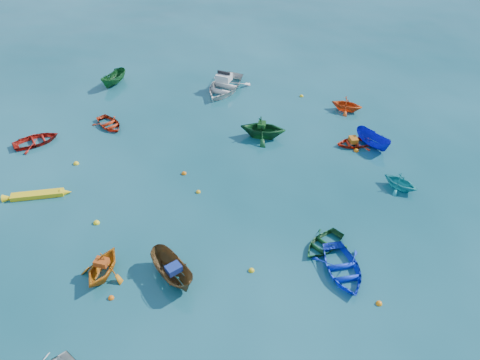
{
  "coord_description": "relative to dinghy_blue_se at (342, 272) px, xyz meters",
  "views": [
    {
      "loc": [
        -1.27,
        -18.59,
        19.23
      ],
      "look_at": [
        0.0,
        5.0,
        0.4
      ],
      "focal_mm": 35.0,
      "sensor_mm": 36.0,
      "label": 1
    }
  ],
  "objects": [
    {
      "name": "buoy_ye_e",
      "position": [
        0.87,
        19.25,
        0.0
      ],
      "size": [
        0.33,
        0.33,
        0.33
      ],
      "primitive_type": "sphere",
      "color": "gold",
      "rests_on": "ground"
    },
    {
      "name": "dinghy_orange_far",
      "position": [
        4.12,
        16.74,
        0.0
      ],
      "size": [
        3.18,
        3.02,
        1.31
      ],
      "primitive_type": "imported",
      "rotation": [
        0.0,
        0.0,
        1.11
      ],
      "color": "#D74A14",
      "rests_on": "ground"
    },
    {
      "name": "buoy_or_c",
      "position": [
        -8.7,
        8.98,
        0.0
      ],
      "size": [
        0.35,
        0.35,
        0.35
      ],
      "primitive_type": "sphere",
      "color": "#D0670B",
      "rests_on": "ground"
    },
    {
      "name": "dinghy_orange_w",
      "position": [
        -12.55,
        0.53,
        0.0
      ],
      "size": [
        3.14,
        3.39,
        1.47
      ],
      "primitive_type": "imported",
      "rotation": [
        0.0,
        0.0,
        -0.31
      ],
      "color": "orange",
      "rests_on": "ground"
    },
    {
      "name": "dinghy_green_e",
      "position": [
        -0.65,
        1.89,
        0.0
      ],
      "size": [
        3.43,
        3.35,
        0.58
      ],
      "primitive_type": "imported",
      "rotation": [
        0.0,
        0.0,
        -0.85
      ],
      "color": "#0F441C",
      "rests_on": "ground"
    },
    {
      "name": "kayak_yellow",
      "position": [
        -17.83,
        7.13,
        0.0
      ],
      "size": [
        3.95,
        1.01,
        0.39
      ],
      "primitive_type": null,
      "rotation": [
        0.0,
        0.0,
        1.68
      ],
      "color": "yellow",
      "rests_on": "ground"
    },
    {
      "name": "dinghy_cyan_se",
      "position": [
        5.26,
        6.74,
        0.0
      ],
      "size": [
        2.99,
        2.99,
        1.2
      ],
      "primitive_type": "imported",
      "rotation": [
        0.0,
        0.0,
        0.77
      ],
      "color": "teal",
      "rests_on": "ground"
    },
    {
      "name": "tarp_green_b",
      "position": [
        -3.1,
        13.22,
        1.05
      ],
      "size": [
        0.69,
        0.82,
        0.34
      ],
      "primitive_type": "cube",
      "rotation": [
        0.0,
        0.0,
        1.33
      ],
      "color": "#104013",
      "rests_on": "dinghy_green_n"
    },
    {
      "name": "sampan_green_far",
      "position": [
        -15.34,
        22.36,
        0.0
      ],
      "size": [
        2.44,
        3.32,
        1.21
      ],
      "primitive_type": "imported",
      "rotation": [
        0.0,
        0.0,
        -0.46
      ],
      "color": "#135321",
      "rests_on": "ground"
    },
    {
      "name": "buoy_or_a",
      "position": [
        -11.94,
        -1.04,
        0.0
      ],
      "size": [
        0.31,
        0.31,
        0.31
      ],
      "primitive_type": "sphere",
      "color": "#E7600C",
      "rests_on": "ground"
    },
    {
      "name": "buoy_ye_d",
      "position": [
        -16.18,
        10.5,
        0.0
      ],
      "size": [
        0.39,
        0.39,
        0.39
      ],
      "primitive_type": "sphere",
      "color": "yellow",
      "rests_on": "ground"
    },
    {
      "name": "buoy_ye_c",
      "position": [
        -7.71,
        7.0,
        0.0
      ],
      "size": [
        0.31,
        0.31,
        0.31
      ],
      "primitive_type": "sphere",
      "color": "gold",
      "rests_on": "ground"
    },
    {
      "name": "sampan_brown_mid",
      "position": [
        -8.89,
        0.11,
        0.0
      ],
      "size": [
        3.01,
        3.61,
        1.34
      ],
      "primitive_type": "imported",
      "rotation": [
        0.0,
        0.0,
        0.59
      ],
      "color": "brown",
      "rests_on": "ground"
    },
    {
      "name": "tarp_blue_a",
      "position": [
        -8.8,
        -0.02,
        0.85
      ],
      "size": [
        0.95,
        0.9,
        0.37
      ],
      "primitive_type": "cube",
      "rotation": [
        0.0,
        0.0,
        0.59
      ],
      "color": "navy",
      "rests_on": "sampan_brown_mid"
    },
    {
      "name": "tarp_orange_a",
      "position": [
        -12.53,
        0.57,
        0.9
      ],
      "size": [
        0.82,
        0.71,
        0.34
      ],
      "primitive_type": "cube",
      "rotation": [
        0.0,
        0.0,
        -0.31
      ],
      "color": "#B64412",
      "rests_on": "dinghy_orange_w"
    },
    {
      "name": "dinghy_red_far",
      "position": [
        -14.67,
        15.36,
        0.0
      ],
      "size": [
        3.35,
        3.49,
        0.59
      ],
      "primitive_type": "imported",
      "rotation": [
        0.0,
        0.0,
        0.66
      ],
      "color": "red",
      "rests_on": "ground"
    },
    {
      "name": "buoy_or_b",
      "position": [
        1.38,
        -2.09,
        0.0
      ],
      "size": [
        0.32,
        0.32,
        0.32
      ],
      "primitive_type": "sphere",
      "color": "orange",
      "rests_on": "ground"
    },
    {
      "name": "sampan_blue_far",
      "position": [
        4.82,
        11.61,
        0.0
      ],
      "size": [
        2.57,
        3.2,
        1.18
      ],
      "primitive_type": "imported",
      "rotation": [
        0.0,
        0.0,
        0.55
      ],
      "color": "#0E13B8",
      "rests_on": "ground"
    },
    {
      "name": "buoy_ye_b",
      "position": [
        -13.68,
        4.48,
        0.0
      ],
      "size": [
        0.38,
        0.38,
        0.38
      ],
      "primitive_type": "sphere",
      "color": "yellow",
      "rests_on": "ground"
    },
    {
      "name": "tarp_orange_b",
      "position": [
        3.45,
        11.79,
        0.45
      ],
      "size": [
        0.61,
        0.76,
        0.35
      ],
      "primitive_type": "cube",
      "rotation": [
        0.0,
        0.0,
        -1.48
      ],
      "color": "#C06313",
      "rests_on": "dinghy_red_ne"
    },
    {
      "name": "buoy_or_d",
      "position": [
        4.91,
        13.41,
        0.0
      ],
      "size": [
        0.32,
        0.32,
        0.32
      ],
      "primitive_type": "sphere",
      "color": "orange",
      "rests_on": "ground"
    },
    {
      "name": "buoy_or_e",
      "position": [
        3.52,
        11.0,
        0.0
      ],
      "size": [
        0.38,
        0.38,
        0.38
      ],
      "primitive_type": "sphere",
      "color": "#D3670B",
      "rests_on": "ground"
    },
    {
      "name": "buoy_ye_a",
      "position": [
        -4.79,
        0.36,
        0.0
      ],
      "size": [
        0.33,
        0.33,
        0.33
      ],
      "primitive_type": "sphere",
      "color": "gold",
      "rests_on": "ground"
    },
    {
      "name": "motorboat_white",
      "position": [
        -5.67,
        20.75,
        0.0
      ],
      "size": [
        5.5,
        6.18,
        1.66
      ],
      "primitive_type": "imported",
      "rotation": [
        0.0,
        0.0,
        -0.45
      ],
      "color": "silver",
      "rests_on": "ground"
    },
    {
      "name": "dinghy_blue_se",
      "position": [
        0.0,
        0.0,
        0.0
      ],
      "size": [
        3.08,
        3.99,
        0.77
      ],
      "primitive_type": "imported",
      "rotation": [
        0.0,
        0.0,
        0.12
      ],
      "color": "#1131D7",
      "rests_on": "ground"
    },
    {
      "name": "dinghy_red_ne",
      "position": [
        3.55,
        11.79,
        0.0
      ],
      "size": [
        2.81,
        2.13,
        0.55
      ],
      "primitive_type": "imported",
      "rotation": [
        0.0,
        0.0,
        -1.48
      ],
      "color": "red",
      "rests_on": "ground"
    },
    {
      "name": "ground",
      "position": [
        -5.0,
        2.62,
        0.0
      ],
      "size": [
        160.0,
        160.0,
        0.0
      ],
      "primitive_type": "plane",
      "color": "#093B46",
      "rests_on": "ground"
    },
    {
      "name": "dinghy_green_n",
      "position": [
        -3.01,
        13.19,
        0.0
      ],
      "size": [
        3.92,
        3.58,
        1.76
      ],
      "primitive_type": "imported",
      "rotation": [
        0.0,
        0.0,
        1.33
      ],
      "color": "#10471F",
      "rests_on": "ground"
    },
    {
      "name": "dinghy_red_nw",
      "position": [
        -19.62,
        13.27,
        0.0
      ],
      "size": [
        3.93,
        3.56,
        0.67
      ],
      "primitive_type": "imported",
      "rotation": [
        0.0,
        0.0,
        2.07
      ],
      "color": "#AB170E",
      "rests_on": "ground"
    }
  ]
}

